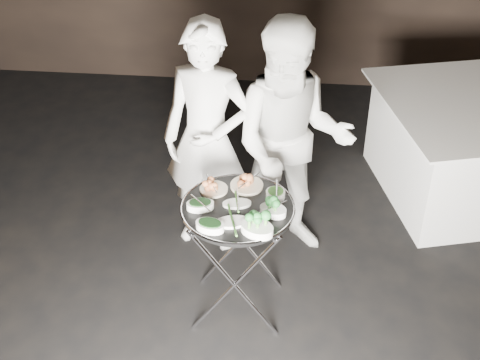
# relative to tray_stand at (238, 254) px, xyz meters

# --- Properties ---
(floor) EXTENTS (6.00, 7.00, 0.05)m
(floor) POSITION_rel_tray_stand_xyz_m (-0.05, -0.08, -0.50)
(floor) COLOR black
(floor) RESTS_ON ground
(tray_stand) EXTENTS (0.57, 0.48, 0.84)m
(tray_stand) POSITION_rel_tray_stand_xyz_m (0.00, 0.00, 0.00)
(tray_stand) COLOR silver
(tray_stand) RESTS_ON floor
(serving_tray) EXTENTS (0.71, 0.71, 0.04)m
(serving_tray) POSITION_rel_tray_stand_xyz_m (-0.00, -0.00, 0.37)
(serving_tray) COLOR black
(serving_tray) RESTS_ON tray_stand
(potato_plate_a) EXTENTS (0.18, 0.18, 0.06)m
(potato_plate_a) POSITION_rel_tray_stand_xyz_m (-0.17, 0.16, 0.41)
(potato_plate_a) COLOR beige
(potato_plate_a) RESTS_ON serving_tray
(potato_plate_b) EXTENTS (0.21, 0.21, 0.08)m
(potato_plate_b) POSITION_rel_tray_stand_xyz_m (0.04, 0.22, 0.42)
(potato_plate_b) COLOR beige
(potato_plate_b) RESTS_ON serving_tray
(greens_bowl) EXTENTS (0.12, 0.12, 0.07)m
(greens_bowl) POSITION_rel_tray_stand_xyz_m (0.22, 0.12, 0.41)
(greens_bowl) COLOR white
(greens_bowl) RESTS_ON serving_tray
(asparagus_plate_a) EXTENTS (0.19, 0.13, 0.04)m
(asparagus_plate_a) POSITION_rel_tray_stand_xyz_m (-0.01, 0.02, 0.40)
(asparagus_plate_a) COLOR white
(asparagus_plate_a) RESTS_ON serving_tray
(asparagus_plate_b) EXTENTS (0.22, 0.16, 0.04)m
(asparagus_plate_b) POSITION_rel_tray_stand_xyz_m (-0.02, -0.16, 0.40)
(asparagus_plate_b) COLOR white
(asparagus_plate_b) RESTS_ON serving_tray
(spinach_bowl_a) EXTENTS (0.18, 0.14, 0.07)m
(spinach_bowl_a) POSITION_rel_tray_stand_xyz_m (-0.22, -0.04, 0.41)
(spinach_bowl_a) COLOR white
(spinach_bowl_a) RESTS_ON serving_tray
(spinach_bowl_b) EXTENTS (0.20, 0.15, 0.07)m
(spinach_bowl_b) POSITION_rel_tray_stand_xyz_m (-0.14, -0.23, 0.42)
(spinach_bowl_b) COLOR white
(spinach_bowl_b) RESTS_ON serving_tray
(broccoli_bowl_a) EXTENTS (0.20, 0.17, 0.07)m
(broccoli_bowl_a) POSITION_rel_tray_stand_xyz_m (0.22, -0.05, 0.41)
(broccoli_bowl_a) COLOR white
(broccoli_bowl_a) RESTS_ON serving_tray
(broccoli_bowl_b) EXTENTS (0.24, 0.22, 0.08)m
(broccoli_bowl_b) POSITION_rel_tray_stand_xyz_m (0.14, -0.23, 0.42)
(broccoli_bowl_b) COLOR white
(broccoli_bowl_b) RESTS_ON serving_tray
(serving_utensils) EXTENTS (0.59, 0.43, 0.01)m
(serving_utensils) POSITION_rel_tray_stand_xyz_m (0.02, 0.07, 0.44)
(serving_utensils) COLOR silver
(serving_utensils) RESTS_ON serving_tray
(waiter_left) EXTENTS (0.71, 0.54, 1.75)m
(waiter_left) POSITION_rel_tray_stand_xyz_m (-0.28, 0.71, 0.40)
(waiter_left) COLOR silver
(waiter_left) RESTS_ON floor
(waiter_right) EXTENTS (0.90, 0.72, 1.79)m
(waiter_right) POSITION_rel_tray_stand_xyz_m (0.30, 0.70, 0.43)
(waiter_right) COLOR silver
(waiter_right) RESTS_ON floor
(dining_table) EXTENTS (1.47, 1.47, 0.84)m
(dining_table) POSITION_rel_tray_stand_xyz_m (1.76, 1.53, -0.05)
(dining_table) COLOR silver
(dining_table) RESTS_ON floor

